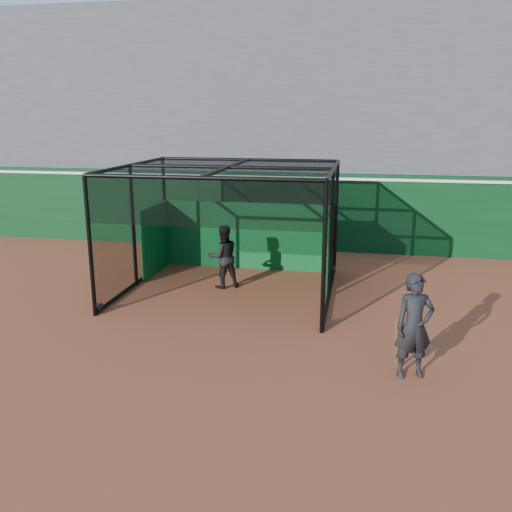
# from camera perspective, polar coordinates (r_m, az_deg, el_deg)

# --- Properties ---
(ground) EXTENTS (120.00, 120.00, 0.00)m
(ground) POSITION_cam_1_polar(r_m,az_deg,el_deg) (10.22, -6.69, -10.21)
(ground) COLOR brown
(ground) RESTS_ON ground
(outfield_wall) EXTENTS (50.00, 0.50, 2.50)m
(outfield_wall) POSITION_cam_1_polar(r_m,az_deg,el_deg) (17.80, 1.50, 4.97)
(outfield_wall) COLOR #093214
(outfield_wall) RESTS_ON ground
(grandstand) EXTENTS (50.00, 7.85, 8.95)m
(grandstand) POSITION_cam_1_polar(r_m,az_deg,el_deg) (21.28, 3.33, 15.15)
(grandstand) COLOR #4C4C4F
(grandstand) RESTS_ON ground
(batting_cage) EXTENTS (5.05, 4.61, 3.08)m
(batting_cage) POSITION_cam_1_polar(r_m,az_deg,el_deg) (13.24, -2.87, 2.67)
(batting_cage) COLOR black
(batting_cage) RESTS_ON ground
(batter) EXTENTS (0.99, 0.93, 1.61)m
(batter) POSITION_cam_1_polar(r_m,az_deg,el_deg) (13.70, -3.46, -0.06)
(batter) COLOR black
(batter) RESTS_ON ground
(on_deck_player) EXTENTS (0.75, 0.61, 1.79)m
(on_deck_player) POSITION_cam_1_polar(r_m,az_deg,el_deg) (9.38, 16.30, -7.12)
(on_deck_player) COLOR black
(on_deck_player) RESTS_ON ground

